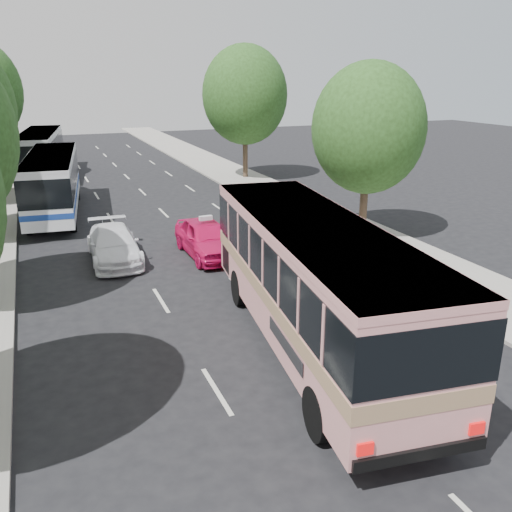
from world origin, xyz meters
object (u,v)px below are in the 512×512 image
pink_bus (313,272)px  white_pickup (114,245)px  tour_coach_front (53,179)px  tour_coach_rear (40,150)px  pink_taxi (206,238)px

pink_bus → white_pickup: bearing=120.0°
white_pickup → tour_coach_front: tour_coach_front is taller
pink_bus → white_pickup: size_ratio=2.46×
tour_coach_front → tour_coach_rear: size_ratio=0.99×
pink_taxi → tour_coach_rear: tour_coach_rear is taller
pink_bus → pink_taxi: bearing=99.4°
tour_coach_front → tour_coach_rear: (-0.24, 12.39, 0.02)m
tour_coach_front → tour_coach_rear: tour_coach_rear is taller
pink_taxi → tour_coach_front: (-5.50, 9.90, 1.19)m
pink_bus → tour_coach_rear: 31.73m
pink_taxi → tour_coach_front: size_ratio=0.41×
pink_bus → white_pickup: (-4.01, 9.69, -1.57)m
pink_bus → white_pickup: 10.60m
pink_taxi → white_pickup: size_ratio=0.96×
pink_taxi → white_pickup: 3.80m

